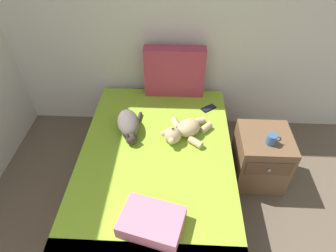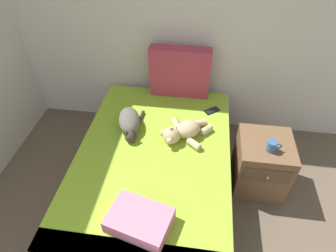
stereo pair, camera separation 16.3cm
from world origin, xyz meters
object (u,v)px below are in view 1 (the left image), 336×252
object	(u,v)px
bed	(156,179)
patterned_cushion	(175,72)
cell_phone	(209,108)
throw_pillow	(152,222)
mug	(272,139)
cat	(129,124)
nightstand	(260,158)
teddy_bear	(184,130)

from	to	relation	value
bed	patterned_cushion	world-z (taller)	patterned_cushion
cell_phone	throw_pillow	xyz separation A→B (m)	(-0.45, -1.26, 0.05)
cell_phone	throw_pillow	size ratio (longest dim) A/B	0.40
bed	mug	world-z (taller)	mug
cat	nightstand	world-z (taller)	cat
patterned_cushion	throw_pillow	size ratio (longest dim) A/B	1.49
throw_pillow	nightstand	size ratio (longest dim) A/B	0.73
teddy_bear	throw_pillow	xyz separation A→B (m)	(-0.21, -0.86, -0.01)
cat	mug	distance (m)	1.23
patterned_cushion	cat	size ratio (longest dim) A/B	1.35
patterned_cushion	throw_pillow	xyz separation A→B (m)	(-0.10, -1.51, -0.20)
bed	teddy_bear	size ratio (longest dim) A/B	4.46
patterned_cushion	nightstand	bearing A→B (deg)	-38.74
patterned_cushion	mug	bearing A→B (deg)	-41.54
nightstand	patterned_cushion	bearing A→B (deg)	141.26
cat	cell_phone	size ratio (longest dim) A/B	2.74
teddy_bear	nightstand	distance (m)	0.78
teddy_bear	mug	size ratio (longest dim) A/B	3.81
patterned_cushion	throw_pillow	bearing A→B (deg)	-93.81
throw_pillow	nightstand	bearing A→B (deg)	42.43
bed	throw_pillow	xyz separation A→B (m)	(0.02, -0.58, 0.31)
patterned_cushion	nightstand	size ratio (longest dim) A/B	1.09
mug	bed	bearing A→B (deg)	-168.93
cat	teddy_bear	distance (m)	0.49
cat	throw_pillow	distance (m)	0.96
teddy_bear	cell_phone	xyz separation A→B (m)	(0.24, 0.40, -0.06)
cell_phone	teddy_bear	bearing A→B (deg)	-121.49
cat	bed	bearing A→B (deg)	-51.82
throw_pillow	nightstand	xyz separation A→B (m)	(0.93, 0.85, -0.29)
patterned_cushion	cell_phone	bearing A→B (deg)	-35.50
bed	throw_pillow	world-z (taller)	throw_pillow
cat	teddy_bear	world-z (taller)	teddy_bear
bed	teddy_bear	bearing A→B (deg)	50.99
bed	cell_phone	xyz separation A→B (m)	(0.47, 0.68, 0.26)
bed	patterned_cushion	xyz separation A→B (m)	(0.12, 0.93, 0.51)
bed	cell_phone	bearing A→B (deg)	55.20
cell_phone	nightstand	bearing A→B (deg)	-40.93
teddy_bear	nightstand	bearing A→B (deg)	-1.41
bed	mug	bearing A→B (deg)	11.07
throw_pillow	teddy_bear	bearing A→B (deg)	76.63
bed	cell_phone	world-z (taller)	cell_phone
throw_pillow	cell_phone	bearing A→B (deg)	70.43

